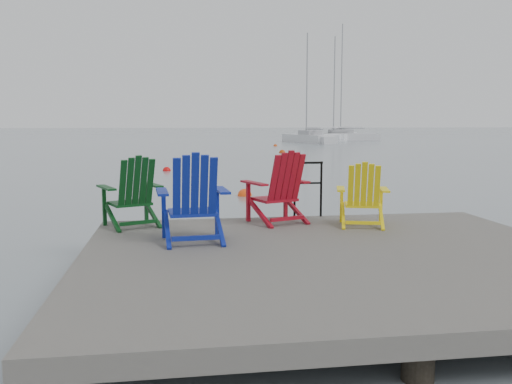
{
  "coord_description": "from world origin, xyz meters",
  "views": [
    {
      "loc": [
        -1.86,
        -6.03,
        2.03
      ],
      "look_at": [
        -0.52,
        3.0,
        0.85
      ],
      "focal_mm": 38.0,
      "sensor_mm": 36.0,
      "label": 1
    }
  ],
  "objects": [
    {
      "name": "buoy_b",
      "position": [
        -2.25,
        17.0,
        0.0
      ],
      "size": [
        0.34,
        0.34,
        0.34
      ],
      "primitive_type": "sphere",
      "color": "red",
      "rests_on": "ground"
    },
    {
      "name": "buoy_d",
      "position": [
        6.66,
        40.0,
        0.0
      ],
      "size": [
        0.34,
        0.34,
        0.34
      ],
      "primitive_type": "sphere",
      "color": "#D6430C",
      "rests_on": "ground"
    },
    {
      "name": "chair_red",
      "position": [
        -0.32,
        1.97,
        1.05
      ],
      "size": [
        1.04,
        0.99,
        1.08
      ],
      "rotation": [
        0.0,
        0.0,
        0.36
      ],
      "color": "maroon",
      "rests_on": "dock"
    },
    {
      "name": "ground",
      "position": [
        0.0,
        0.0,
        0.0
      ],
      "size": [
        400.0,
        400.0,
        0.0
      ],
      "primitive_type": "plane",
      "color": "slate",
      "rests_on": "ground"
    },
    {
      "name": "buoy_c",
      "position": [
        5.21,
        29.62,
        0.0
      ],
      "size": [
        0.41,
        0.41,
        0.41
      ],
      "primitive_type": "sphere",
      "color": "#B83B0A",
      "rests_on": "ground"
    },
    {
      "name": "buoy_a",
      "position": [
        0.02,
        8.75,
        0.0
      ],
      "size": [
        0.4,
        0.4,
        0.4
      ],
      "primitive_type": "sphere",
      "color": "#F4470E",
      "rests_on": "ground"
    },
    {
      "name": "chair_yellow",
      "position": [
        0.84,
        1.52,
        0.97
      ],
      "size": [
        0.88,
        0.83,
        0.94
      ],
      "rotation": [
        0.0,
        0.0,
        -0.28
      ],
      "color": "yellow",
      "rests_on": "dock"
    },
    {
      "name": "sailboat_near",
      "position": [
        11.45,
        47.59,
        0.36
      ],
      "size": [
        3.95,
        8.32,
        11.17
      ],
      "rotation": [
        0.0,
        0.0,
        0.24
      ],
      "color": "silver",
      "rests_on": "ground"
    },
    {
      "name": "dock",
      "position": [
        0.0,
        0.0,
        0.35
      ],
      "size": [
        6.0,
        5.0,
        1.4
      ],
      "color": "#322F2C",
      "rests_on": "ground"
    },
    {
      "name": "chair_blue",
      "position": [
        -1.65,
        0.8,
        1.07
      ],
      "size": [
        0.95,
        0.88,
        1.13
      ],
      "rotation": [
        0.0,
        0.0,
        0.07
      ],
      "color": "navy",
      "rests_on": "dock"
    },
    {
      "name": "handrail",
      "position": [
        0.25,
        2.45,
        1.04
      ],
      "size": [
        0.48,
        0.04,
        0.9
      ],
      "color": "black",
      "rests_on": "dock"
    },
    {
      "name": "sailboat_far",
      "position": [
        16.37,
        53.73,
        0.36
      ],
      "size": [
        8.62,
        2.45,
        11.8
      ],
      "rotation": [
        0.0,
        0.0,
        1.54
      ],
      "color": "silver",
      "rests_on": "ground"
    },
    {
      "name": "chair_green",
      "position": [
        -2.5,
        1.97,
        1.02
      ],
      "size": [
        1.0,
        0.96,
        1.03
      ],
      "rotation": [
        0.0,
        0.0,
        0.4
      ],
      "color": "#0A3913",
      "rests_on": "dock"
    },
    {
      "name": "sailboat_mid",
      "position": [
        17.19,
        55.48,
        0.35
      ],
      "size": [
        6.76,
        10.09,
        13.57
      ],
      "rotation": [
        0.0,
        0.0,
        -0.46
      ],
      "color": "white",
      "rests_on": "ground"
    }
  ]
}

